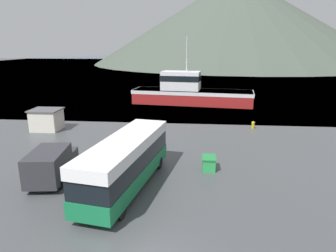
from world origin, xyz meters
The scene contains 9 objects.
water_surface centered at (0.00, 144.67, 0.00)m, with size 240.00×240.00×0.00m, color #3D5160.
hill_backdrop centered at (21.85, 155.90, 21.78)m, with size 146.30×146.30×43.56m, color #424C42.
tour_bus centered at (-2.65, 7.46, 1.92)m, with size 4.33×10.73×3.42m.
delivery_van centered at (-8.18, 8.08, 1.24)m, with size 2.85×5.69×2.33m.
fishing_boat centered at (0.81, 37.74, 1.89)m, with size 19.67×7.26×10.62m.
storage_bin centered at (2.92, 10.91, 0.54)m, with size 1.05×1.44×1.05m.
dock_kiosk centered at (-14.79, 20.54, 1.20)m, with size 3.24×2.84×2.37m.
small_boat centered at (-4.37, 48.93, 0.43)m, with size 5.24×2.14×0.86m.
mooring_bollard centered at (8.43, 23.23, 0.46)m, with size 0.38×0.38×0.85m.
Camera 1 is at (1.77, -10.62, 9.25)m, focal length 32.00 mm.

